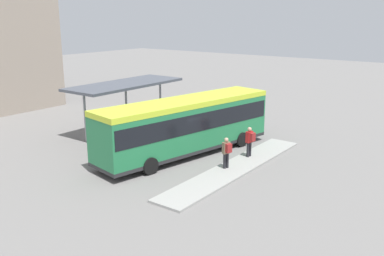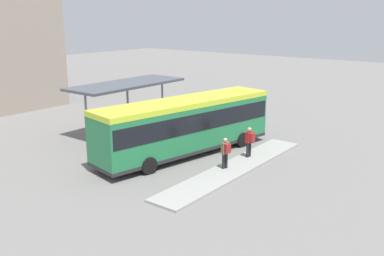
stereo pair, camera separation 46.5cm
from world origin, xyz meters
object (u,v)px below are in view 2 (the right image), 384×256
at_px(pedestrian_companion, 226,151).
at_px(bicycle_orange, 204,114).
at_px(bicycle_blue, 211,115).
at_px(potted_planter_near_shelter, 118,137).
at_px(city_bus, 186,123).
at_px(pedestrian_waiting, 250,140).

bearing_deg(pedestrian_companion, bicycle_orange, -28.78).
bearing_deg(bicycle_blue, potted_planter_near_shelter, -87.95).
bearing_deg(bicycle_orange, bicycle_blue, 5.15).
distance_m(city_bus, pedestrian_waiting, 3.81).
height_order(city_bus, pedestrian_companion, city_bus).
relative_size(pedestrian_waiting, bicycle_orange, 1.07).
relative_size(pedestrian_waiting, potted_planter_near_shelter, 1.25).
bearing_deg(bicycle_orange, city_bus, -52.48).
relative_size(pedestrian_companion, bicycle_orange, 1.03).
distance_m(pedestrian_waiting, pedestrian_companion, 2.43).
distance_m(pedestrian_companion, potted_planter_near_shelter, 7.49).
bearing_deg(bicycle_blue, pedestrian_companion, -47.38).
relative_size(bicycle_blue, potted_planter_near_shelter, 1.11).
relative_size(city_bus, bicycle_orange, 7.22).
bearing_deg(bicycle_blue, pedestrian_waiting, -38.16).
height_order(pedestrian_waiting, bicycle_blue, pedestrian_waiting).
height_order(pedestrian_waiting, potted_planter_near_shelter, pedestrian_waiting).
xyz_separation_m(city_bus, bicycle_orange, (8.00, 4.55, -1.56)).
xyz_separation_m(pedestrian_waiting, pedestrian_companion, (-2.42, 0.03, -0.04)).
bearing_deg(city_bus, bicycle_blue, 36.26).
xyz_separation_m(pedestrian_waiting, potted_planter_near_shelter, (-3.17, 7.48, -0.41)).
bearing_deg(city_bus, bicycle_orange, 40.41).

